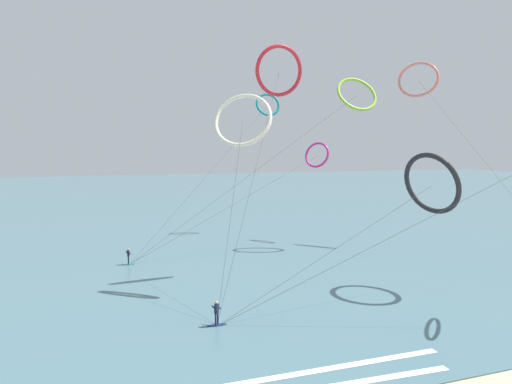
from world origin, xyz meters
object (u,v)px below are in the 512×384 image
(surfer_emerald, at_px, (128,257))
(kite_magenta, at_px, (317,155))
(kite_charcoal, at_px, (431,184))
(kite_lime, at_px, (357,94))
(kite_ivory, at_px, (243,120))
(kite_crimson, at_px, (279,71))
(surfer_navy, at_px, (217,315))
(kite_coral, at_px, (418,79))
(kite_teal, at_px, (268,105))

(surfer_emerald, height_order, kite_magenta, kite_magenta)
(kite_charcoal, distance_m, kite_lime, 20.62)
(kite_magenta, bearing_deg, kite_ivory, -78.29)
(kite_crimson, bearing_deg, surfer_navy, 49.46)
(kite_lime, bearing_deg, kite_coral, 0.13)
(kite_teal, bearing_deg, kite_coral, -37.72)
(kite_ivory, height_order, kite_lime, kite_lime)
(surfer_navy, bearing_deg, surfer_emerald, -120.96)
(kite_ivory, bearing_deg, kite_teal, 98.75)
(kite_crimson, distance_m, kite_teal, 22.39)
(kite_coral, distance_m, kite_lime, 9.04)
(kite_teal, height_order, kite_coral, kite_coral)
(surfer_navy, distance_m, kite_charcoal, 20.95)
(kite_crimson, distance_m, kite_magenta, 18.36)
(surfer_emerald, relative_size, kite_lime, 0.06)
(surfer_emerald, distance_m, kite_charcoal, 30.22)
(surfer_emerald, relative_size, kite_ivory, 0.10)
(kite_charcoal, xyz_separation_m, kite_magenta, (0.40, 22.43, 2.17))
(kite_coral, bearing_deg, kite_crimson, -115.60)
(surfer_emerald, bearing_deg, kite_coral, 99.74)
(kite_charcoal, relative_size, kite_magenta, 0.79)
(surfer_navy, bearing_deg, kite_ivory, -164.04)
(kite_ivory, bearing_deg, kite_crimson, 70.49)
(kite_teal, distance_m, kite_magenta, 11.93)
(kite_crimson, height_order, kite_teal, kite_crimson)
(surfer_navy, height_order, kite_ivory, kite_ivory)
(kite_coral, bearing_deg, kite_charcoal, -79.82)
(kite_crimson, relative_size, kite_charcoal, 1.06)
(kite_teal, height_order, kite_magenta, kite_teal)
(surfer_navy, height_order, kite_crimson, kite_crimson)
(kite_charcoal, height_order, kite_coral, kite_coral)
(surfer_navy, xyz_separation_m, kite_crimson, (9.12, 11.89, 18.65))
(kite_charcoal, bearing_deg, surfer_navy, 83.87)
(surfer_emerald, xyz_separation_m, kite_teal, (20.75, 14.88, 17.72))
(kite_crimson, bearing_deg, surfer_emerald, -27.72)
(surfer_navy, distance_m, kite_ivory, 16.55)
(kite_ivory, distance_m, kite_coral, 30.00)
(kite_ivory, bearing_deg, kite_magenta, 80.35)
(kite_ivory, bearing_deg, kite_coral, 56.03)
(kite_teal, height_order, kite_lime, kite_lime)
(surfer_navy, bearing_deg, kite_charcoal, 140.26)
(kite_crimson, height_order, kite_ivory, kite_crimson)
(kite_teal, bearing_deg, kite_ivory, -111.12)
(kite_ivory, xyz_separation_m, kite_magenta, (15.15, 16.31, -3.21))
(kite_magenta, relative_size, kite_lime, 0.86)
(kite_magenta, bearing_deg, kite_coral, 31.87)
(surfer_emerald, xyz_separation_m, kite_crimson, (14.12, -6.49, 18.65))
(kite_ivory, height_order, kite_coral, kite_coral)
(kite_magenta, height_order, kite_lime, kite_lime)
(surfer_navy, relative_size, kite_crimson, 0.08)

